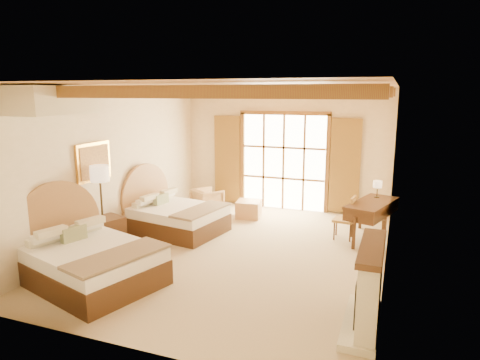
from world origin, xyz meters
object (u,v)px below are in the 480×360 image
at_px(nightstand, 108,233).
at_px(desk, 371,219).
at_px(bed_near, 84,258).
at_px(armchair, 207,201).
at_px(bed_far, 172,214).

xyz_separation_m(nightstand, desk, (4.87, 2.41, 0.12)).
bearing_deg(bed_near, desk, 59.08).
relative_size(nightstand, armchair, 0.95).
xyz_separation_m(bed_near, armchair, (0.12, 4.54, -0.11)).
relative_size(nightstand, desk, 0.39).
distance_m(bed_far, nightstand, 1.56).
distance_m(nightstand, desk, 5.44).
bearing_deg(bed_near, bed_far, 106.70).
xyz_separation_m(bed_far, desk, (4.23, 0.99, 0.05)).
distance_m(armchair, desk, 4.20).
height_order(bed_far, armchair, bed_far).
relative_size(bed_near, desk, 1.53).
distance_m(bed_near, bed_far, 2.84).
xyz_separation_m(bed_near, bed_far, (0.02, 2.83, -0.03)).
distance_m(bed_near, nightstand, 1.55).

